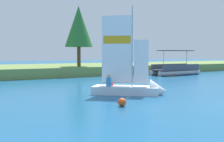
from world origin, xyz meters
TOP-DOWN VIEW (x-y plane):
  - shore_bank at (0.00, 27.75)m, footprint 80.00×13.52m
  - shoreline_tree_centre at (1.06, 23.47)m, footprint 3.24×3.24m
  - wooden_dock at (9.74, 19.42)m, footprint 1.81×4.15m
  - sailboat at (-2.43, 7.18)m, footprint 4.44×4.20m
  - pontoon_boat at (11.40, 18.36)m, footprint 6.48×2.30m
  - channel_buoy at (-5.44, 4.25)m, footprint 0.41×0.41m

SIDE VIEW (x-z plane):
  - channel_buoy at x=-5.44m, z-range 0.00..0.41m
  - wooden_dock at x=9.74m, z-range 0.00..0.48m
  - sailboat at x=-2.43m, z-range -2.55..3.39m
  - shore_bank at x=0.00m, z-range 0.00..1.06m
  - pontoon_boat at x=11.40m, z-range -0.81..2.15m
  - shoreline_tree_centre at x=1.06m, z-range 2.17..9.20m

